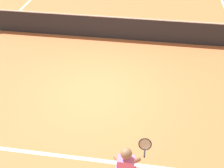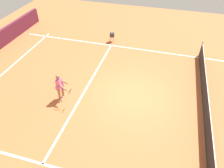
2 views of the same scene
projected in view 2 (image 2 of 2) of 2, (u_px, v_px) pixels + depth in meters
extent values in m
plane|color=#C66638|center=(133.00, 95.00, 11.32)|extent=(27.34, 27.34, 0.00)
cube|color=white|center=(6.00, 71.00, 13.00)|extent=(10.80, 0.10, 0.01)
cube|color=white|center=(87.00, 86.00, 11.87)|extent=(9.80, 0.10, 0.01)
cube|color=white|center=(146.00, 50.00, 14.96)|extent=(0.10, 19.03, 0.01)
cylinder|color=#4C4C51|center=(201.00, 49.00, 14.11)|extent=(0.08, 0.08, 1.02)
cube|color=#232326|center=(205.00, 102.00, 10.29)|extent=(10.32, 0.02, 0.90)
cube|color=white|center=(208.00, 95.00, 9.99)|extent=(10.32, 0.02, 0.04)
cylinder|color=#8C6647|center=(63.00, 91.00, 11.00)|extent=(0.13, 0.13, 0.78)
cylinder|color=#8C6647|center=(60.00, 95.00, 10.74)|extent=(0.13, 0.13, 0.78)
cube|color=white|center=(64.00, 96.00, 11.23)|extent=(0.20, 0.10, 0.08)
cube|color=white|center=(61.00, 100.00, 10.96)|extent=(0.20, 0.10, 0.08)
cube|color=pink|center=(59.00, 83.00, 10.46)|extent=(0.32, 0.20, 0.52)
cube|color=pink|center=(60.00, 86.00, 10.58)|extent=(0.40, 0.29, 0.20)
sphere|color=#8C6647|center=(58.00, 77.00, 10.20)|extent=(0.22, 0.22, 0.22)
cylinder|color=#8C6647|center=(63.00, 82.00, 10.53)|extent=(0.29, 0.47, 0.37)
cylinder|color=#8C6647|center=(60.00, 85.00, 10.30)|extent=(0.28, 0.47, 0.37)
cylinder|color=black|center=(64.00, 89.00, 10.13)|extent=(0.04, 0.29, 0.14)
torus|color=black|center=(70.00, 91.00, 10.11)|extent=(0.29, 0.12, 0.28)
cylinder|color=beige|center=(70.00, 91.00, 10.11)|extent=(0.24, 0.09, 0.23)
sphere|color=#D1E533|center=(56.00, 48.00, 15.10)|extent=(0.07, 0.07, 0.07)
cylinder|color=#333338|center=(112.00, 35.00, 15.65)|extent=(0.36, 0.36, 0.30)
cylinder|color=#333338|center=(113.00, 40.00, 15.75)|extent=(0.02, 0.02, 0.40)
cylinder|color=#333338|center=(111.00, 38.00, 15.99)|extent=(0.02, 0.02, 0.40)
cylinder|color=#333338|center=(110.00, 40.00, 15.80)|extent=(0.02, 0.02, 0.40)
sphere|color=#D1E533|center=(112.00, 33.00, 15.51)|extent=(0.07, 0.07, 0.07)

